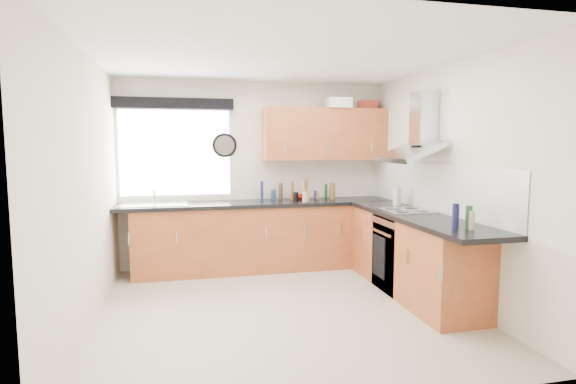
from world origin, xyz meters
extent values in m
plane|color=beige|center=(0.00, 0.00, 0.00)|extent=(3.60, 3.60, 0.00)
cube|color=white|center=(0.00, 0.00, 2.50)|extent=(3.60, 3.60, 0.02)
cube|color=silver|center=(0.00, 1.80, 1.25)|extent=(3.60, 0.02, 2.50)
cube|color=silver|center=(0.00, -1.80, 1.25)|extent=(3.60, 0.02, 2.50)
cube|color=silver|center=(-1.80, 0.00, 1.25)|extent=(0.02, 3.60, 2.50)
cube|color=silver|center=(1.80, 0.00, 1.25)|extent=(0.02, 3.60, 2.50)
cube|color=silver|center=(-1.05, 1.79, 1.55)|extent=(1.40, 0.02, 1.10)
cube|color=black|center=(-1.05, 1.70, 2.18)|extent=(1.50, 0.18, 0.14)
cube|color=white|center=(1.79, 0.30, 1.18)|extent=(0.01, 3.00, 0.54)
cube|color=#974824|center=(-0.10, 1.51, 0.43)|extent=(3.00, 0.58, 0.86)
cube|color=#974824|center=(1.50, 1.50, 0.43)|extent=(0.60, 0.60, 0.86)
cube|color=#974824|center=(1.51, 0.15, 0.43)|extent=(0.58, 2.10, 0.86)
cube|color=black|center=(0.00, 1.50, 0.89)|extent=(3.60, 0.62, 0.05)
cube|color=black|center=(1.50, 0.00, 0.89)|extent=(0.62, 2.42, 0.05)
cube|color=black|center=(1.50, 0.30, 0.42)|extent=(0.56, 0.58, 0.85)
cube|color=#B7C0C5|center=(1.50, 0.30, 0.92)|extent=(0.52, 0.52, 0.01)
cube|color=#974824|center=(0.95, 1.62, 1.80)|extent=(1.70, 0.35, 0.70)
cube|color=silver|center=(-0.15, 1.52, 0.39)|extent=(0.56, 0.54, 0.79)
cylinder|color=black|center=(-0.41, 1.76, 1.65)|extent=(0.33, 0.04, 0.33)
cube|color=silver|center=(1.10, 1.52, 2.22)|extent=(0.32, 0.23, 0.13)
cube|color=#B2362A|center=(1.60, 1.72, 2.21)|extent=(0.32, 0.28, 0.12)
cylinder|color=gray|center=(0.61, 1.35, 0.98)|extent=(0.11, 0.11, 0.13)
cylinder|color=silver|center=(1.62, 0.78, 1.02)|extent=(0.11, 0.11, 0.21)
cylinder|color=brown|center=(1.04, 1.56, 1.02)|extent=(0.08, 0.08, 0.22)
cylinder|color=navy|center=(0.83, 1.66, 0.97)|extent=(0.04, 0.04, 0.11)
cylinder|color=#191854|center=(0.07, 1.67, 1.04)|extent=(0.04, 0.04, 0.26)
cylinder|color=brown|center=(0.48, 1.59, 1.03)|extent=(0.04, 0.04, 0.25)
cylinder|color=olive|center=(0.64, 1.52, 1.04)|extent=(0.07, 0.07, 0.25)
cylinder|color=black|center=(0.50, 1.48, 0.97)|extent=(0.07, 0.07, 0.12)
cylinder|color=navy|center=(0.24, 1.69, 0.98)|extent=(0.07, 0.07, 0.13)
cylinder|color=#3A2F20|center=(0.34, 1.70, 1.02)|extent=(0.05, 0.05, 0.22)
cylinder|color=#1A4318|center=(0.99, 1.70, 1.01)|extent=(0.04, 0.04, 0.20)
cylinder|color=olive|center=(0.85, 1.64, 0.96)|extent=(0.04, 0.04, 0.10)
cylinder|color=#1E1851|center=(1.54, -0.59, 1.00)|extent=(0.05, 0.05, 0.18)
cylinder|color=#1C4E24|center=(1.51, -0.82, 1.02)|extent=(0.06, 0.06, 0.21)
cylinder|color=#141444|center=(1.40, -0.79, 1.02)|extent=(0.06, 0.06, 0.23)
cylinder|color=#B1A797|center=(1.52, -0.86, 0.99)|extent=(0.05, 0.05, 0.17)
camera|label=1|loc=(-0.93, -4.29, 1.66)|focal=28.00mm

